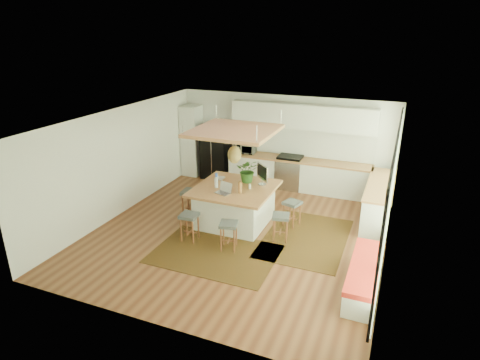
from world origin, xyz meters
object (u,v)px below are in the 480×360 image
at_px(fridge, 216,149).
at_px(island, 235,205).
at_px(laptop, 223,189).
at_px(microwave, 247,147).
at_px(stool_left_side, 191,204).
at_px(stool_right_back, 292,212).
at_px(island_plant, 248,173).
at_px(stool_right_front, 280,226).
at_px(stool_near_left, 190,226).
at_px(monitor, 262,174).
at_px(stool_near_right, 229,234).

xyz_separation_m(fridge, island, (1.82, -2.78, -0.46)).
xyz_separation_m(island, laptop, (-0.11, -0.46, 0.58)).
relative_size(fridge, microwave, 3.19).
distance_m(island, stool_left_side, 1.16).
height_order(stool_right_back, laptop, laptop).
bearing_deg(island_plant, laptop, -106.24).
relative_size(fridge, stool_right_back, 2.72).
xyz_separation_m(stool_right_front, microwave, (-2.07, 3.22, 0.75)).
xyz_separation_m(fridge, stool_right_back, (3.16, -2.40, -0.57)).
bearing_deg(laptop, fridge, 134.73).
height_order(island, stool_right_back, island).
distance_m(stool_near_left, stool_left_side, 1.22).
xyz_separation_m(monitor, island_plant, (-0.39, 0.04, -0.03)).
distance_m(stool_near_left, island_plant, 2.01).
bearing_deg(laptop, stool_near_left, -105.75).
xyz_separation_m(fridge, monitor, (2.37, -2.35, 0.26)).
bearing_deg(stool_near_right, stool_near_left, 177.80).
xyz_separation_m(stool_near_right, microwave, (-1.16, 4.03, 0.75)).
bearing_deg(island_plant, stool_left_side, -155.58).
xyz_separation_m(stool_near_right, stool_right_back, (0.96, 1.62, 0.00)).
xyz_separation_m(stool_right_front, stool_right_back, (0.04, 0.80, 0.00)).
relative_size(stool_left_side, monitor, 1.28).
xyz_separation_m(stool_right_back, island_plant, (-1.18, 0.10, 0.81)).
relative_size(stool_right_back, island_plant, 1.05).
height_order(fridge, stool_near_right, fridge).
bearing_deg(stool_right_front, stool_near_left, -157.69).
distance_m(stool_near_right, microwave, 4.26).
xyz_separation_m(stool_near_right, island_plant, (-0.22, 1.71, 0.81)).
bearing_deg(microwave, monitor, -64.50).
relative_size(stool_right_front, monitor, 1.12).
bearing_deg(monitor, stool_near_right, -50.13).
relative_size(monitor, microwave, 1.04).
bearing_deg(island, stool_left_side, -173.94).
relative_size(stool_near_right, island_plant, 1.06).
bearing_deg(island, island_plant, 71.62).
distance_m(island, stool_right_front, 1.37).
xyz_separation_m(stool_left_side, laptop, (1.03, -0.33, 0.70)).
xyz_separation_m(stool_near_left, stool_left_side, (-0.55, 1.09, 0.00)).
xyz_separation_m(island, stool_near_left, (-0.60, -1.21, -0.11)).
bearing_deg(laptop, microwave, 118.54).
distance_m(stool_right_back, monitor, 1.15).
relative_size(stool_near_left, stool_right_front, 1.03).
bearing_deg(island_plant, stool_right_back, -4.76).
bearing_deg(microwave, stool_near_left, -91.23).
height_order(island, stool_right_front, island).
bearing_deg(stool_left_side, stool_near_left, -63.18).
xyz_separation_m(stool_near_right, laptop, (-0.49, 0.79, 0.70)).
distance_m(stool_near_left, laptop, 1.13).
bearing_deg(laptop, island, 92.93).
xyz_separation_m(stool_right_front, laptop, (-1.41, -0.02, 0.70)).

